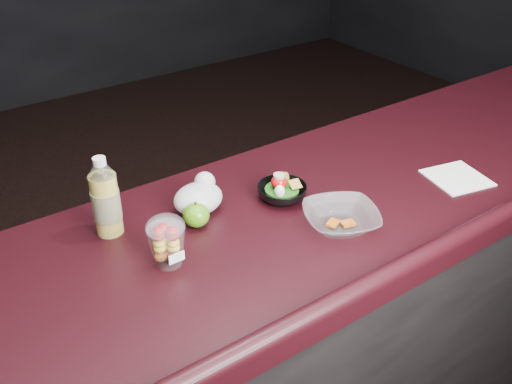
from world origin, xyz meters
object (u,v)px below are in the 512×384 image
(lemonade_bottle, at_px, (106,202))
(snack_bowl, at_px, (282,191))
(takeout_bowl, at_px, (341,218))
(fruit_cup, at_px, (167,240))
(green_apple, at_px, (196,215))

(lemonade_bottle, xyz_separation_m, snack_bowl, (0.45, -0.13, -0.06))
(snack_bowl, distance_m, takeout_bowl, 0.20)
(fruit_cup, height_order, green_apple, fruit_cup)
(snack_bowl, bearing_deg, green_apple, 174.29)
(fruit_cup, bearing_deg, snack_bowl, 10.42)
(fruit_cup, distance_m, green_apple, 0.17)
(fruit_cup, xyz_separation_m, green_apple, (0.13, 0.10, -0.03))
(lemonade_bottle, distance_m, green_apple, 0.23)
(green_apple, xyz_separation_m, snack_bowl, (0.26, -0.03, -0.01))
(fruit_cup, distance_m, snack_bowl, 0.40)
(lemonade_bottle, height_order, snack_bowl, lemonade_bottle)
(fruit_cup, distance_m, takeout_bowl, 0.45)
(fruit_cup, relative_size, snack_bowl, 0.72)
(lemonade_bottle, bearing_deg, fruit_cup, -72.52)
(fruit_cup, bearing_deg, takeout_bowl, -15.39)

